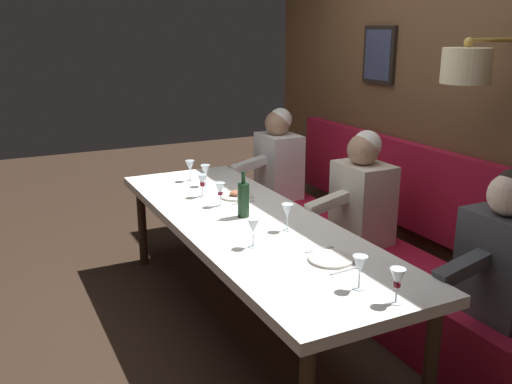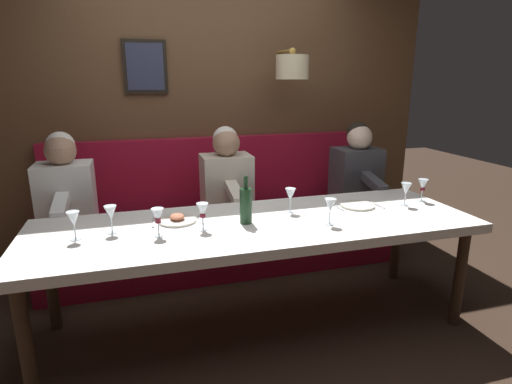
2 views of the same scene
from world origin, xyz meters
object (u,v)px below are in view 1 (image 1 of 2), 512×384
object	(u,v)px
wine_glass_4	(205,171)
wine_bottle	(244,199)
dining_table	(248,229)
wine_glass_0	(253,227)
wine_glass_2	(397,279)
diner_nearest	(504,250)
diner_near	(362,191)
wine_glass_7	(220,190)
wine_glass_3	(360,266)
wine_glass_6	(288,212)
diner_middle	(278,156)
wine_glass_5	(202,181)
wine_glass_1	(189,166)

from	to	relation	value
wine_glass_4	wine_bottle	distance (m)	0.79
dining_table	wine_glass_4	xyz separation A→B (m)	(0.05, 0.86, 0.18)
wine_glass_0	wine_glass_2	size ratio (longest dim) A/B	1.00
diner_nearest	wine_glass_4	world-z (taller)	diner_nearest
wine_glass_0	diner_near	bearing A→B (deg)	21.52
wine_glass_7	diner_near	bearing A→B (deg)	-20.53
wine_glass_0	wine_glass_3	bearing A→B (deg)	-72.99
wine_glass_6	diner_near	bearing A→B (deg)	19.76
wine_glass_7	wine_glass_6	bearing A→B (deg)	-74.29
diner_middle	wine_glass_5	distance (m)	1.13
wine_glass_7	diner_nearest	bearing A→B (deg)	-59.02
diner_middle	wine_glass_6	world-z (taller)	diner_middle
diner_middle	wine_glass_2	bearing A→B (deg)	-107.31
diner_nearest	wine_glass_3	world-z (taller)	diner_nearest
wine_glass_5	wine_glass_7	xyz separation A→B (m)	(0.03, -0.26, 0.00)
wine_glass_2	wine_glass_3	distance (m)	0.20
wine_glass_2	wine_glass_1	bearing A→B (deg)	92.57
wine_glass_3	wine_glass_2	bearing A→B (deg)	-71.77
diner_nearest	wine_glass_6	size ratio (longest dim) A/B	4.82
dining_table	wine_glass_0	xyz separation A→B (m)	(-0.17, -0.41, 0.18)
dining_table	wine_glass_2	bearing A→B (deg)	-85.53
diner_near	wine_glass_3	bearing A→B (deg)	-127.40
diner_near	diner_middle	size ratio (longest dim) A/B	1.00
wine_glass_1	wine_glass_4	world-z (taller)	same
wine_glass_3	wine_glass_4	bearing A→B (deg)	89.56
wine_glass_3	wine_glass_6	world-z (taller)	same
wine_glass_1	wine_glass_5	size ratio (longest dim) A/B	1.00
diner_near	wine_glass_0	bearing A→B (deg)	-158.48
wine_glass_4	wine_bottle	xyz separation A→B (m)	(-0.05, -0.79, -0.00)
diner_nearest	wine_glass_1	xyz separation A→B (m)	(-0.89, 2.25, 0.04)
wine_glass_7	wine_bottle	world-z (taller)	wine_bottle
diner_near	wine_bottle	size ratio (longest dim) A/B	2.64
diner_near	diner_middle	bearing A→B (deg)	90.00
diner_near	wine_glass_4	bearing A→B (deg)	133.80
wine_glass_3	wine_glass_1	bearing A→B (deg)	91.16
dining_table	wine_glass_4	bearing A→B (deg)	86.41
diner_near	wine_glass_2	size ratio (longest dim) A/B	4.82
wine_glass_6	wine_bottle	size ratio (longest dim) A/B	0.55
diner_near	wine_glass_2	bearing A→B (deg)	-121.21
wine_glass_1	wine_bottle	bearing A→B (deg)	-89.45
wine_bottle	diner_near	bearing A→B (deg)	-4.65
wine_glass_0	wine_glass_7	bearing A→B (deg)	80.56
wine_glass_4	wine_glass_3	bearing A→B (deg)	-90.44
diner_nearest	wine_glass_3	distance (m)	0.85
wine_glass_1	wine_glass_3	bearing A→B (deg)	-88.84
wine_glass_4	wine_bottle	size ratio (longest dim) A/B	0.55
diner_nearest	wine_glass_7	distance (m)	1.80
diner_middle	wine_bottle	distance (m)	1.44
wine_glass_1	wine_glass_3	xyz separation A→B (m)	(0.04, -2.16, 0.00)
dining_table	wine_bottle	distance (m)	0.19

